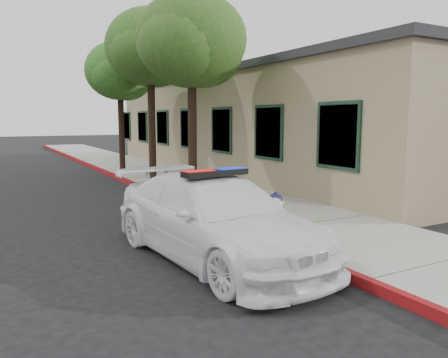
% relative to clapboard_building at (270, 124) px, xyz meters
% --- Properties ---
extents(ground, '(120.00, 120.00, 0.00)m').
position_rel_clapboard_building_xyz_m(ground, '(-6.69, -9.00, -2.13)').
color(ground, black).
rests_on(ground, ground).
extents(sidewalk, '(3.20, 60.00, 0.15)m').
position_rel_clapboard_building_xyz_m(sidewalk, '(-5.09, -6.00, -2.05)').
color(sidewalk, gray).
rests_on(sidewalk, ground).
extents(red_curb, '(0.14, 60.00, 0.16)m').
position_rel_clapboard_building_xyz_m(red_curb, '(-6.63, -6.00, -2.05)').
color(red_curb, maroon).
rests_on(red_curb, ground).
extents(clapboard_building, '(7.30, 20.89, 4.24)m').
position_rel_clapboard_building_xyz_m(clapboard_building, '(0.00, 0.00, 0.00)').
color(clapboard_building, '#917E5F').
rests_on(clapboard_building, ground).
extents(police_car, '(2.43, 5.02, 1.53)m').
position_rel_clapboard_building_xyz_m(police_car, '(-7.84, -9.73, -1.42)').
color(police_car, white).
rests_on(police_car, ground).
extents(fire_hydrant, '(0.46, 0.40, 0.81)m').
position_rel_clapboard_building_xyz_m(fire_hydrant, '(-6.34, -9.36, -1.57)').
color(fire_hydrant, white).
rests_on(fire_hydrant, sidewalk).
extents(street_tree_near, '(3.28, 3.13, 5.73)m').
position_rel_clapboard_building_xyz_m(street_tree_near, '(-5.86, -4.56, 2.30)').
color(street_tree_near, black).
rests_on(street_tree_near, sidewalk).
extents(street_tree_mid, '(3.23, 3.36, 6.17)m').
position_rel_clapboard_building_xyz_m(street_tree_mid, '(-5.68, -0.55, 2.67)').
color(street_tree_mid, black).
rests_on(street_tree_mid, sidewalk).
extents(street_tree_far, '(2.90, 2.99, 5.43)m').
position_rel_clapboard_building_xyz_m(street_tree_far, '(-5.95, 2.35, 2.10)').
color(street_tree_far, black).
rests_on(street_tree_far, sidewalk).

